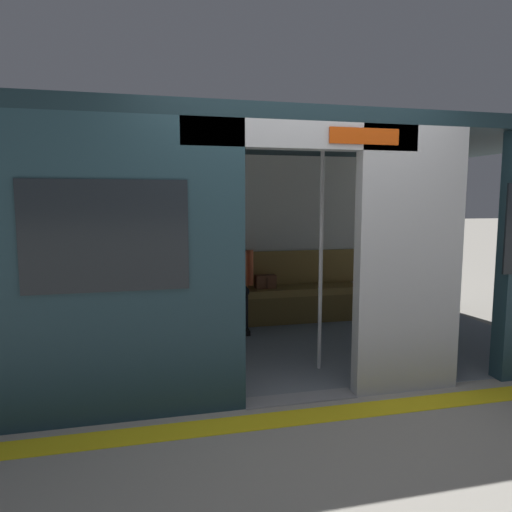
{
  "coord_description": "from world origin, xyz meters",
  "views": [
    {
      "loc": [
        1.16,
        3.36,
        1.58
      ],
      "look_at": [
        0.05,
        -1.28,
        1.0
      ],
      "focal_mm": 32.7,
      "sensor_mm": 36.0,
      "label": 1
    }
  ],
  "objects_px": {
    "handbag": "(265,282)",
    "grab_pole_door": "(237,260)",
    "person_seated": "(232,274)",
    "bench_seat": "(241,298)",
    "train_car": "(257,207)",
    "grab_pole_far": "(321,256)",
    "book": "(198,291)"
  },
  "relations": [
    {
      "from": "handbag",
      "to": "grab_pole_door",
      "type": "height_order",
      "value": "grab_pole_door"
    },
    {
      "from": "person_seated",
      "to": "grab_pole_door",
      "type": "xyz_separation_m",
      "value": [
        0.27,
        1.69,
        0.4
      ]
    },
    {
      "from": "bench_seat",
      "to": "person_seated",
      "type": "xyz_separation_m",
      "value": [
        0.13,
        0.05,
        0.33
      ]
    },
    {
      "from": "train_car",
      "to": "grab_pole_door",
      "type": "distance_m",
      "value": 0.88
    },
    {
      "from": "train_car",
      "to": "grab_pole_far",
      "type": "distance_m",
      "value": 0.88
    },
    {
      "from": "handbag",
      "to": "train_car",
      "type": "bearing_deg",
      "value": 71.06
    },
    {
      "from": "bench_seat",
      "to": "grab_pole_door",
      "type": "bearing_deg",
      "value": 77.25
    },
    {
      "from": "handbag",
      "to": "grab_pole_far",
      "type": "distance_m",
      "value": 1.81
    },
    {
      "from": "bench_seat",
      "to": "book",
      "type": "height_order",
      "value": "book"
    },
    {
      "from": "person_seated",
      "to": "handbag",
      "type": "relative_size",
      "value": 4.51
    },
    {
      "from": "grab_pole_far",
      "to": "book",
      "type": "bearing_deg",
      "value": -60.96
    },
    {
      "from": "handbag",
      "to": "grab_pole_door",
      "type": "distance_m",
      "value": 2.01
    },
    {
      "from": "train_car",
      "to": "bench_seat",
      "type": "height_order",
      "value": "train_car"
    },
    {
      "from": "person_seated",
      "to": "grab_pole_far",
      "type": "relative_size",
      "value": 0.55
    },
    {
      "from": "bench_seat",
      "to": "person_seated",
      "type": "relative_size",
      "value": 2.72
    },
    {
      "from": "grab_pole_door",
      "to": "train_car",
      "type": "bearing_deg",
      "value": -116.38
    },
    {
      "from": "handbag",
      "to": "grab_pole_door",
      "type": "bearing_deg",
      "value": 68.13
    },
    {
      "from": "grab_pole_far",
      "to": "bench_seat",
      "type": "bearing_deg",
      "value": -76.78
    },
    {
      "from": "book",
      "to": "grab_pole_door",
      "type": "height_order",
      "value": "grab_pole_door"
    },
    {
      "from": "grab_pole_far",
      "to": "person_seated",
      "type": "bearing_deg",
      "value": -72.25
    },
    {
      "from": "train_car",
      "to": "book",
      "type": "xyz_separation_m",
      "value": [
        0.49,
        -1.08,
        -1.04
      ]
    },
    {
      "from": "book",
      "to": "grab_pole_far",
      "type": "bearing_deg",
      "value": 104.42
    },
    {
      "from": "train_car",
      "to": "grab_pole_far",
      "type": "height_order",
      "value": "train_car"
    },
    {
      "from": "bench_seat",
      "to": "book",
      "type": "bearing_deg",
      "value": -1.45
    },
    {
      "from": "train_car",
      "to": "bench_seat",
      "type": "distance_m",
      "value": 1.57
    },
    {
      "from": "grab_pole_door",
      "to": "handbag",
      "type": "bearing_deg",
      "value": -111.87
    },
    {
      "from": "person_seated",
      "to": "grab_pole_far",
      "type": "height_order",
      "value": "grab_pole_far"
    },
    {
      "from": "train_car",
      "to": "grab_pole_far",
      "type": "relative_size",
      "value": 3.01
    },
    {
      "from": "bench_seat",
      "to": "grab_pole_far",
      "type": "distance_m",
      "value": 1.87
    },
    {
      "from": "bench_seat",
      "to": "grab_pole_far",
      "type": "relative_size",
      "value": 1.5
    },
    {
      "from": "train_car",
      "to": "grab_pole_far",
      "type": "xyz_separation_m",
      "value": [
        -0.45,
        0.62,
        -0.44
      ]
    },
    {
      "from": "book",
      "to": "grab_pole_far",
      "type": "height_order",
      "value": "grab_pole_far"
    }
  ]
}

